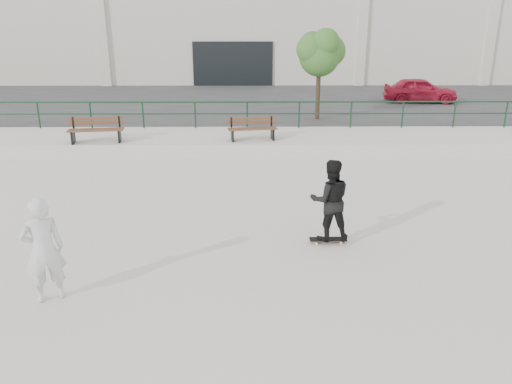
{
  "coord_description": "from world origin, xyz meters",
  "views": [
    {
      "loc": [
        1.17,
        -8.28,
        4.46
      ],
      "look_at": [
        1.26,
        2.0,
        0.91
      ],
      "focal_mm": 35.0,
      "sensor_mm": 36.0,
      "label": 1
    }
  ],
  "objects_px": {
    "standing_skater": "(330,200)",
    "skateboard": "(328,240)",
    "red_car": "(420,90)",
    "tree": "(320,51)",
    "bench_left": "(96,130)",
    "seated_skater": "(43,250)",
    "bench_right": "(252,129)"
  },
  "relations": [
    {
      "from": "standing_skater",
      "to": "skateboard",
      "type": "bearing_deg",
      "value": 87.41
    },
    {
      "from": "standing_skater",
      "to": "red_car",
      "type": "bearing_deg",
      "value": -116.21
    },
    {
      "from": "tree",
      "to": "red_car",
      "type": "bearing_deg",
      "value": 38.04
    },
    {
      "from": "bench_left",
      "to": "skateboard",
      "type": "relative_size",
      "value": 2.41
    },
    {
      "from": "tree",
      "to": "standing_skater",
      "type": "relative_size",
      "value": 2.13
    },
    {
      "from": "bench_left",
      "to": "red_car",
      "type": "distance_m",
      "value": 16.29
    },
    {
      "from": "red_car",
      "to": "skateboard",
      "type": "distance_m",
      "value": 17.27
    },
    {
      "from": "skateboard",
      "to": "standing_skater",
      "type": "distance_m",
      "value": 0.88
    },
    {
      "from": "seated_skater",
      "to": "red_car",
      "type": "bearing_deg",
      "value": -152.1
    },
    {
      "from": "tree",
      "to": "skateboard",
      "type": "distance_m",
      "value": 11.81
    },
    {
      "from": "bench_right",
      "to": "seated_skater",
      "type": "relative_size",
      "value": 0.96
    },
    {
      "from": "red_car",
      "to": "standing_skater",
      "type": "xyz_separation_m",
      "value": [
        -6.91,
        -15.79,
        -0.15
      ]
    },
    {
      "from": "tree",
      "to": "red_car",
      "type": "height_order",
      "value": "tree"
    },
    {
      "from": "bench_right",
      "to": "standing_skater",
      "type": "bearing_deg",
      "value": -86.5
    },
    {
      "from": "bench_right",
      "to": "standing_skater",
      "type": "xyz_separation_m",
      "value": [
        1.59,
        -7.45,
        0.07
      ]
    },
    {
      "from": "standing_skater",
      "to": "seated_skater",
      "type": "distance_m",
      "value": 5.48
    },
    {
      "from": "red_car",
      "to": "seated_skater",
      "type": "xyz_separation_m",
      "value": [
        -11.93,
        -17.99,
        -0.2
      ]
    },
    {
      "from": "tree",
      "to": "skateboard",
      "type": "bearing_deg",
      "value": -95.97
    },
    {
      "from": "bench_left",
      "to": "tree",
      "type": "height_order",
      "value": "tree"
    },
    {
      "from": "tree",
      "to": "red_car",
      "type": "xyz_separation_m",
      "value": [
        5.73,
        4.48,
        -2.14
      ]
    },
    {
      "from": "bench_left",
      "to": "skateboard",
      "type": "xyz_separation_m",
      "value": [
        6.9,
        -7.14,
        -0.85
      ]
    },
    {
      "from": "bench_left",
      "to": "bench_right",
      "type": "xyz_separation_m",
      "value": [
        5.31,
        0.31,
        -0.03
      ]
    },
    {
      "from": "bench_left",
      "to": "seated_skater",
      "type": "xyz_separation_m",
      "value": [
        1.88,
        -9.34,
        -0.01
      ]
    },
    {
      "from": "tree",
      "to": "bench_right",
      "type": "bearing_deg",
      "value": -125.61
    },
    {
      "from": "bench_right",
      "to": "tree",
      "type": "bearing_deg",
      "value": 45.86
    },
    {
      "from": "skateboard",
      "to": "bench_left",
      "type": "bearing_deg",
      "value": 132.63
    },
    {
      "from": "standing_skater",
      "to": "seated_skater",
      "type": "xyz_separation_m",
      "value": [
        -5.02,
        -2.2,
        -0.05
      ]
    },
    {
      "from": "red_car",
      "to": "standing_skater",
      "type": "height_order",
      "value": "standing_skater"
    },
    {
      "from": "bench_right",
      "to": "red_car",
      "type": "bearing_deg",
      "value": 35.96
    },
    {
      "from": "tree",
      "to": "skateboard",
      "type": "xyz_separation_m",
      "value": [
        -1.18,
        -11.31,
        -3.18
      ]
    },
    {
      "from": "skateboard",
      "to": "seated_skater",
      "type": "relative_size",
      "value": 0.43
    },
    {
      "from": "red_car",
      "to": "tree",
      "type": "bearing_deg",
      "value": 135.78
    }
  ]
}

